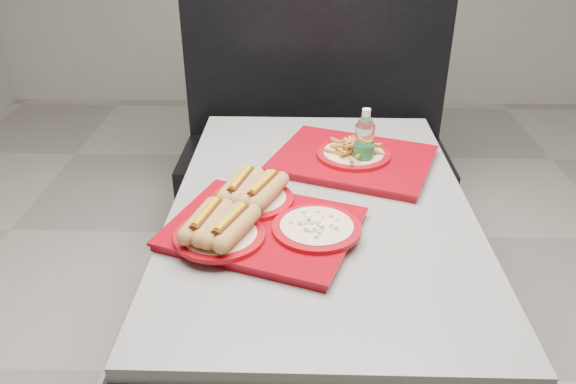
{
  "coord_description": "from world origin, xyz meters",
  "views": [
    {
      "loc": [
        -0.06,
        -1.5,
        1.6
      ],
      "look_at": [
        -0.1,
        -0.1,
        0.83
      ],
      "focal_mm": 35.0,
      "sensor_mm": 36.0,
      "label": 1
    }
  ],
  "objects_px": {
    "tray_near": "(257,219)",
    "booth_bench": "(314,154)",
    "tray_far": "(353,156)",
    "diner_table": "(319,245)",
    "water_bottle": "(364,144)"
  },
  "relations": [
    {
      "from": "booth_bench",
      "to": "water_bottle",
      "type": "bearing_deg",
      "value": -80.5
    },
    {
      "from": "tray_far",
      "to": "tray_near",
      "type": "bearing_deg",
      "value": -124.36
    },
    {
      "from": "diner_table",
      "to": "water_bottle",
      "type": "xyz_separation_m",
      "value": [
        0.15,
        0.22,
        0.26
      ]
    },
    {
      "from": "diner_table",
      "to": "tray_far",
      "type": "bearing_deg",
      "value": 65.71
    },
    {
      "from": "booth_bench",
      "to": "tray_near",
      "type": "height_order",
      "value": "booth_bench"
    },
    {
      "from": "diner_table",
      "to": "tray_near",
      "type": "relative_size",
      "value": 2.36
    },
    {
      "from": "tray_near",
      "to": "water_bottle",
      "type": "bearing_deg",
      "value": 50.39
    },
    {
      "from": "tray_far",
      "to": "water_bottle",
      "type": "bearing_deg",
      "value": -53.43
    },
    {
      "from": "diner_table",
      "to": "water_bottle",
      "type": "distance_m",
      "value": 0.37
    },
    {
      "from": "tray_near",
      "to": "water_bottle",
      "type": "height_order",
      "value": "water_bottle"
    },
    {
      "from": "diner_table",
      "to": "booth_bench",
      "type": "xyz_separation_m",
      "value": [
        0.0,
        1.09,
        -0.18
      ]
    },
    {
      "from": "diner_table",
      "to": "tray_far",
      "type": "relative_size",
      "value": 2.26
    },
    {
      "from": "water_bottle",
      "to": "tray_far",
      "type": "bearing_deg",
      "value": 126.57
    },
    {
      "from": "tray_near",
      "to": "booth_bench",
      "type": "bearing_deg",
      "value": 81.83
    },
    {
      "from": "tray_near",
      "to": "tray_far",
      "type": "distance_m",
      "value": 0.53
    }
  ]
}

